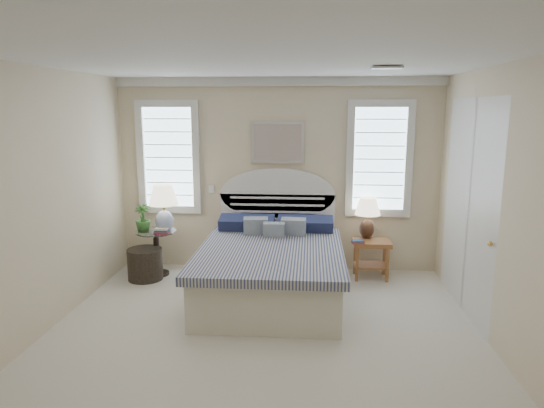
{
  "coord_description": "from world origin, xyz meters",
  "views": [
    {
      "loc": [
        0.46,
        -4.26,
        2.28
      ],
      "look_at": [
        0.04,
        1.0,
        1.24
      ],
      "focal_mm": 32.0,
      "sensor_mm": 36.0,
      "label": 1
    }
  ],
  "objects_px": {
    "floor_pot": "(145,264)",
    "lamp_right": "(367,213)",
    "side_table_left": "(157,248)",
    "lamp_left": "(164,203)",
    "nightstand_right": "(371,251)",
    "bed": "(272,264)"
  },
  "relations": [
    {
      "from": "floor_pot",
      "to": "lamp_right",
      "type": "relative_size",
      "value": 0.82
    },
    {
      "from": "side_table_left",
      "to": "lamp_right",
      "type": "bearing_deg",
      "value": 4.69
    },
    {
      "from": "lamp_left",
      "to": "floor_pot",
      "type": "bearing_deg",
      "value": -146.01
    },
    {
      "from": "lamp_left",
      "to": "side_table_left",
      "type": "bearing_deg",
      "value": 168.42
    },
    {
      "from": "nightstand_right",
      "to": "lamp_left",
      "type": "distance_m",
      "value": 2.89
    },
    {
      "from": "floor_pot",
      "to": "lamp_left",
      "type": "distance_m",
      "value": 0.86
    },
    {
      "from": "bed",
      "to": "side_table_left",
      "type": "bearing_deg",
      "value": 160.26
    },
    {
      "from": "bed",
      "to": "nightstand_right",
      "type": "bearing_deg",
      "value": 28.03
    },
    {
      "from": "nightstand_right",
      "to": "floor_pot",
      "type": "height_order",
      "value": "nightstand_right"
    },
    {
      "from": "bed",
      "to": "floor_pot",
      "type": "xyz_separation_m",
      "value": [
        -1.75,
        0.4,
        -0.17
      ]
    },
    {
      "from": "bed",
      "to": "nightstand_right",
      "type": "relative_size",
      "value": 4.29
    },
    {
      "from": "side_table_left",
      "to": "lamp_left",
      "type": "xyz_separation_m",
      "value": [
        0.14,
        -0.03,
        0.64
      ]
    },
    {
      "from": "bed",
      "to": "lamp_right",
      "type": "distance_m",
      "value": 1.58
    },
    {
      "from": "nightstand_right",
      "to": "lamp_left",
      "type": "height_order",
      "value": "lamp_left"
    },
    {
      "from": "side_table_left",
      "to": "lamp_right",
      "type": "relative_size",
      "value": 1.11
    },
    {
      "from": "bed",
      "to": "side_table_left",
      "type": "height_order",
      "value": "bed"
    },
    {
      "from": "lamp_right",
      "to": "nightstand_right",
      "type": "bearing_deg",
      "value": -68.9
    },
    {
      "from": "lamp_right",
      "to": "bed",
      "type": "bearing_deg",
      "value": -146.36
    },
    {
      "from": "lamp_left",
      "to": "nightstand_right",
      "type": "bearing_deg",
      "value": 2.61
    },
    {
      "from": "bed",
      "to": "lamp_left",
      "type": "relative_size",
      "value": 3.5
    },
    {
      "from": "side_table_left",
      "to": "lamp_left",
      "type": "relative_size",
      "value": 0.97
    },
    {
      "from": "side_table_left",
      "to": "lamp_left",
      "type": "height_order",
      "value": "lamp_left"
    }
  ]
}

